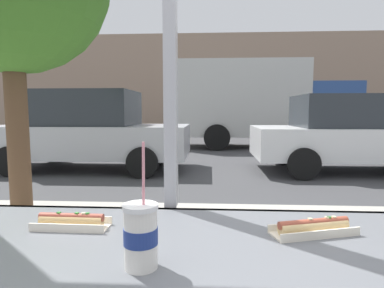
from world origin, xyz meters
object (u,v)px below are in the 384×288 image
Objects in this scene: hotdog_tray_near at (313,227)px; hotdog_tray_far at (72,221)px; soda_cup_right at (141,235)px; box_truck at (257,102)px; parked_car_white at (354,133)px; parked_car_silver at (90,130)px.

hotdog_tray_near is 1.15× the size of hotdog_tray_far.
hotdog_tray_near is (0.50, 0.25, -0.06)m from soda_cup_right.
hotdog_tray_far is (-0.29, 0.26, -0.06)m from soda_cup_right.
box_truck is (1.38, 11.04, 0.68)m from hotdog_tray_near.
box_truck is (2.18, 11.03, 0.68)m from hotdog_tray_far.
parked_car_white is (3.62, 6.23, -0.12)m from hotdog_tray_far.
parked_car_silver is at bearing 116.50° from hotdog_tray_near.
hotdog_tray_far is at bearing 138.49° from soda_cup_right.
parked_car_silver is 1.00× the size of parked_car_white.
parked_car_silver reaches higher than hotdog_tray_near.
box_truck is at bearing 82.85° from hotdog_tray_near.
soda_cup_right is 7.29m from parked_car_white.
soda_cup_right is 0.40m from hotdog_tray_far.
parked_car_silver is 5.93m from parked_car_white.
hotdog_tray_near is at bearing 26.34° from soda_cup_right.
parked_car_white reaches higher than hotdog_tray_near.
hotdog_tray_near is 0.07× the size of parked_car_silver.
hotdog_tray_near is at bearing -97.15° from box_truck.
soda_cup_right is at bearing -153.66° from hotdog_tray_near.
hotdog_tray_far is (-0.80, 0.01, -0.00)m from hotdog_tray_near.
hotdog_tray_far is at bearing -120.14° from parked_car_white.
box_truck is (-1.43, 4.80, 0.81)m from parked_car_white.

